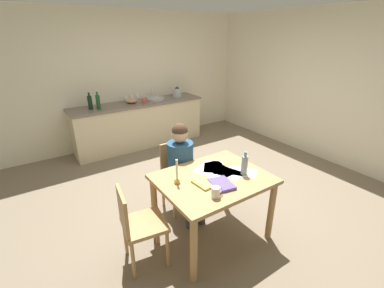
{
  "coord_description": "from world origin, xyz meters",
  "views": [
    {
      "loc": [
        -1.94,
        -2.6,
        2.16
      ],
      "look_at": [
        -0.22,
        -0.02,
        0.85
      ],
      "focal_mm": 24.54,
      "sensor_mm": 36.0,
      "label": 1
    }
  ],
  "objects_px": {
    "chair_side_empty": "(138,223)",
    "wine_glass_near_sink": "(137,95)",
    "wine_bottle_on_table": "(244,165)",
    "chair_at_table": "(178,173)",
    "mixing_bowl": "(131,101)",
    "bottle_oil": "(90,102)",
    "stovetop_kettle": "(177,92)",
    "book_magazine": "(203,183)",
    "wine_glass_back_left": "(126,97)",
    "book_cookery": "(222,184)",
    "teacup_on_counter": "(144,101)",
    "bottle_vinegar": "(98,102)",
    "dining_table": "(213,187)",
    "coffee_mug": "(216,192)",
    "person_seated": "(183,165)",
    "wine_glass_by_kettle": "(131,96)",
    "sink_unit": "(156,99)",
    "candlestick": "(177,177)"
  },
  "relations": [
    {
      "from": "stovetop_kettle",
      "to": "teacup_on_counter",
      "type": "xyz_separation_m",
      "value": [
        -0.84,
        -0.15,
        -0.05
      ]
    },
    {
      "from": "candlestick",
      "to": "teacup_on_counter",
      "type": "height_order",
      "value": "candlestick"
    },
    {
      "from": "chair_side_empty",
      "to": "wine_glass_back_left",
      "type": "height_order",
      "value": "wine_glass_back_left"
    },
    {
      "from": "book_magazine",
      "to": "teacup_on_counter",
      "type": "bearing_deg",
      "value": 72.2
    },
    {
      "from": "teacup_on_counter",
      "to": "bottle_oil",
      "type": "bearing_deg",
      "value": 171.7
    },
    {
      "from": "stovetop_kettle",
      "to": "mixing_bowl",
      "type": "bearing_deg",
      "value": 179.27
    },
    {
      "from": "dining_table",
      "to": "coffee_mug",
      "type": "bearing_deg",
      "value": -124.12
    },
    {
      "from": "book_magazine",
      "to": "book_cookery",
      "type": "relative_size",
      "value": 0.87
    },
    {
      "from": "sink_unit",
      "to": "dining_table",
      "type": "bearing_deg",
      "value": -105.27
    },
    {
      "from": "dining_table",
      "to": "book_magazine",
      "type": "height_order",
      "value": "book_magazine"
    },
    {
      "from": "person_seated",
      "to": "book_magazine",
      "type": "relative_size",
      "value": 5.37
    },
    {
      "from": "bottle_oil",
      "to": "wine_glass_by_kettle",
      "type": "xyz_separation_m",
      "value": [
        0.84,
        0.16,
        -0.02
      ]
    },
    {
      "from": "wine_bottle_on_table",
      "to": "chair_at_table",
      "type": "bearing_deg",
      "value": 112.34
    },
    {
      "from": "book_cookery",
      "to": "teacup_on_counter",
      "type": "relative_size",
      "value": 2.2
    },
    {
      "from": "wine_bottle_on_table",
      "to": "stovetop_kettle",
      "type": "distance_m",
      "value": 3.25
    },
    {
      "from": "chair_side_empty",
      "to": "book_cookery",
      "type": "distance_m",
      "value": 0.9
    },
    {
      "from": "book_cookery",
      "to": "bottle_vinegar",
      "type": "distance_m",
      "value": 3.09
    },
    {
      "from": "chair_at_table",
      "to": "book_magazine",
      "type": "height_order",
      "value": "chair_at_table"
    },
    {
      "from": "teacup_on_counter",
      "to": "wine_glass_back_left",
      "type": "bearing_deg",
      "value": 129.58
    },
    {
      "from": "book_magazine",
      "to": "bottle_oil",
      "type": "xyz_separation_m",
      "value": [
        -0.32,
        3.01,
        0.25
      ]
    },
    {
      "from": "chair_at_table",
      "to": "mixing_bowl",
      "type": "height_order",
      "value": "mixing_bowl"
    },
    {
      "from": "wine_glass_back_left",
      "to": "bottle_vinegar",
      "type": "bearing_deg",
      "value": -159.4
    },
    {
      "from": "person_seated",
      "to": "mixing_bowl",
      "type": "xyz_separation_m",
      "value": [
        0.32,
        2.42,
        0.27
      ]
    },
    {
      "from": "wine_bottle_on_table",
      "to": "sink_unit",
      "type": "height_order",
      "value": "sink_unit"
    },
    {
      "from": "coffee_mug",
      "to": "wine_glass_by_kettle",
      "type": "xyz_separation_m",
      "value": [
        0.55,
        3.41,
        0.19
      ]
    },
    {
      "from": "person_seated",
      "to": "chair_side_empty",
      "type": "xyz_separation_m",
      "value": [
        -0.8,
        -0.46,
        -0.2
      ]
    },
    {
      "from": "mixing_bowl",
      "to": "bottle_vinegar",
      "type": "bearing_deg",
      "value": -172.18
    },
    {
      "from": "chair_side_empty",
      "to": "wine_bottle_on_table",
      "type": "relative_size",
      "value": 3.26
    },
    {
      "from": "book_magazine",
      "to": "wine_glass_near_sink",
      "type": "distance_m",
      "value": 3.24
    },
    {
      "from": "wine_bottle_on_table",
      "to": "teacup_on_counter",
      "type": "bearing_deg",
      "value": 86.62
    },
    {
      "from": "chair_side_empty",
      "to": "wine_glass_near_sink",
      "type": "relative_size",
      "value": 5.58
    },
    {
      "from": "chair_at_table",
      "to": "wine_glass_by_kettle",
      "type": "bearing_deg",
      "value": 81.07
    },
    {
      "from": "book_magazine",
      "to": "bottle_oil",
      "type": "relative_size",
      "value": 0.74
    },
    {
      "from": "book_cookery",
      "to": "bottle_oil",
      "type": "xyz_separation_m",
      "value": [
        -0.46,
        3.13,
        0.25
      ]
    },
    {
      "from": "teacup_on_counter",
      "to": "chair_side_empty",
      "type": "bearing_deg",
      "value": -115.95
    },
    {
      "from": "bottle_vinegar",
      "to": "teacup_on_counter",
      "type": "xyz_separation_m",
      "value": [
        0.85,
        -0.07,
        -0.09
      ]
    },
    {
      "from": "book_cookery",
      "to": "wine_bottle_on_table",
      "type": "xyz_separation_m",
      "value": [
        0.35,
        0.05,
        0.1
      ]
    },
    {
      "from": "stovetop_kettle",
      "to": "wine_glass_back_left",
      "type": "bearing_deg",
      "value": 172.14
    },
    {
      "from": "wine_glass_near_sink",
      "to": "wine_glass_back_left",
      "type": "distance_m",
      "value": 0.23
    },
    {
      "from": "coffee_mug",
      "to": "wine_bottle_on_table",
      "type": "bearing_deg",
      "value": 17.76
    },
    {
      "from": "wine_glass_near_sink",
      "to": "teacup_on_counter",
      "type": "bearing_deg",
      "value": -86.77
    },
    {
      "from": "wine_bottle_on_table",
      "to": "wine_glass_back_left",
      "type": "relative_size",
      "value": 1.71
    },
    {
      "from": "wine_glass_by_kettle",
      "to": "book_magazine",
      "type": "bearing_deg",
      "value": -99.37
    },
    {
      "from": "chair_side_empty",
      "to": "wine_glass_by_kettle",
      "type": "bearing_deg",
      "value": 68.52
    },
    {
      "from": "wine_bottle_on_table",
      "to": "wine_glass_near_sink",
      "type": "xyz_separation_m",
      "value": [
        0.16,
        3.24,
        0.13
      ]
    },
    {
      "from": "sink_unit",
      "to": "mixing_bowl",
      "type": "bearing_deg",
      "value": 178.99
    },
    {
      "from": "bottle_oil",
      "to": "wine_glass_back_left",
      "type": "distance_m",
      "value": 0.74
    },
    {
      "from": "chair_at_table",
      "to": "candlestick",
      "type": "bearing_deg",
      "value": -120.8
    },
    {
      "from": "wine_glass_by_kettle",
      "to": "teacup_on_counter",
      "type": "xyz_separation_m",
      "value": [
        0.13,
        -0.3,
        -0.06
      ]
    },
    {
      "from": "bottle_oil",
      "to": "stovetop_kettle",
      "type": "xyz_separation_m",
      "value": [
        1.81,
        0.01,
        -0.03
      ]
    }
  ]
}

